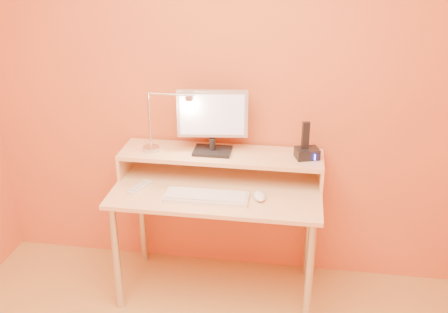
% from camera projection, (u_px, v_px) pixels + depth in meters
% --- Properties ---
extents(wall_back, '(3.00, 0.04, 2.50)m').
position_uv_depth(wall_back, '(225.00, 84.00, 3.05)').
color(wall_back, orange).
rests_on(wall_back, floor).
extents(desk_leg_fl, '(0.04, 0.04, 0.69)m').
position_uv_depth(desk_leg_fl, '(117.00, 259.00, 2.98)').
color(desk_leg_fl, silver).
rests_on(desk_leg_fl, floor).
extents(desk_leg_fr, '(0.04, 0.04, 0.69)m').
position_uv_depth(desk_leg_fr, '(309.00, 277.00, 2.83)').
color(desk_leg_fr, silver).
rests_on(desk_leg_fr, floor).
extents(desk_leg_bl, '(0.04, 0.04, 0.69)m').
position_uv_depth(desk_leg_bl, '(142.00, 215.00, 3.43)').
color(desk_leg_bl, silver).
rests_on(desk_leg_bl, floor).
extents(desk_leg_br, '(0.04, 0.04, 0.69)m').
position_uv_depth(desk_leg_br, '(309.00, 228.00, 3.28)').
color(desk_leg_br, silver).
rests_on(desk_leg_br, floor).
extents(desk_lower, '(1.20, 0.60, 0.02)m').
position_uv_depth(desk_lower, '(217.00, 190.00, 2.98)').
color(desk_lower, '#E9BB8C').
rests_on(desk_lower, floor).
extents(shelf_riser_left, '(0.02, 0.30, 0.14)m').
position_uv_depth(shelf_riser_left, '(126.00, 161.00, 3.16)').
color(shelf_riser_left, '#E9BB8C').
rests_on(shelf_riser_left, desk_lower).
extents(shelf_riser_right, '(0.02, 0.30, 0.14)m').
position_uv_depth(shelf_riser_right, '(321.00, 173.00, 3.00)').
color(shelf_riser_right, '#E9BB8C').
rests_on(shelf_riser_right, desk_lower).
extents(desk_shelf, '(1.20, 0.30, 0.02)m').
position_uv_depth(desk_shelf, '(221.00, 155.00, 3.05)').
color(desk_shelf, '#E9BB8C').
rests_on(desk_shelf, desk_lower).
extents(monitor_foot, '(0.22, 0.16, 0.02)m').
position_uv_depth(monitor_foot, '(213.00, 151.00, 3.05)').
color(monitor_foot, black).
rests_on(monitor_foot, desk_shelf).
extents(monitor_neck, '(0.04, 0.04, 0.07)m').
position_uv_depth(monitor_neck, '(212.00, 144.00, 3.03)').
color(monitor_neck, black).
rests_on(monitor_neck, monitor_foot).
extents(monitor_panel, '(0.41, 0.09, 0.28)m').
position_uv_depth(monitor_panel, '(212.00, 114.00, 2.96)').
color(monitor_panel, '#B4B4BB').
rests_on(monitor_panel, monitor_neck).
extents(monitor_back, '(0.37, 0.06, 0.24)m').
position_uv_depth(monitor_back, '(213.00, 112.00, 2.99)').
color(monitor_back, black).
rests_on(monitor_back, monitor_panel).
extents(monitor_screen, '(0.37, 0.05, 0.24)m').
position_uv_depth(monitor_screen, '(212.00, 115.00, 2.95)').
color(monitor_screen, silver).
rests_on(monitor_screen, monitor_panel).
extents(lamp_base, '(0.10, 0.10, 0.02)m').
position_uv_depth(lamp_base, '(151.00, 149.00, 3.07)').
color(lamp_base, silver).
rests_on(lamp_base, desk_shelf).
extents(lamp_post, '(0.01, 0.01, 0.33)m').
position_uv_depth(lamp_post, '(149.00, 121.00, 3.00)').
color(lamp_post, silver).
rests_on(lamp_post, lamp_base).
extents(lamp_arm, '(0.24, 0.01, 0.01)m').
position_uv_depth(lamp_arm, '(168.00, 94.00, 2.91)').
color(lamp_arm, silver).
rests_on(lamp_arm, lamp_post).
extents(lamp_head, '(0.04, 0.04, 0.03)m').
position_uv_depth(lamp_head, '(189.00, 98.00, 2.90)').
color(lamp_head, silver).
rests_on(lamp_head, lamp_arm).
extents(lamp_bulb, '(0.03, 0.03, 0.00)m').
position_uv_depth(lamp_bulb, '(189.00, 101.00, 2.91)').
color(lamp_bulb, '#FFEAC6').
rests_on(lamp_bulb, lamp_head).
extents(phone_dock, '(0.15, 0.13, 0.06)m').
position_uv_depth(phone_dock, '(307.00, 153.00, 2.96)').
color(phone_dock, black).
rests_on(phone_dock, desk_shelf).
extents(phone_handset, '(0.05, 0.04, 0.16)m').
position_uv_depth(phone_handset, '(306.00, 135.00, 2.92)').
color(phone_handset, black).
rests_on(phone_handset, phone_dock).
extents(phone_led, '(0.01, 0.00, 0.04)m').
position_uv_depth(phone_led, '(315.00, 157.00, 2.91)').
color(phone_led, '#3947FF').
rests_on(phone_led, phone_dock).
extents(keyboard, '(0.47, 0.15, 0.02)m').
position_uv_depth(keyboard, '(207.00, 197.00, 2.85)').
color(keyboard, silver).
rests_on(keyboard, desk_lower).
extents(mouse, '(0.09, 0.13, 0.04)m').
position_uv_depth(mouse, '(259.00, 196.00, 2.85)').
color(mouse, white).
rests_on(mouse, desk_lower).
extents(remote_control, '(0.10, 0.18, 0.02)m').
position_uv_depth(remote_control, '(140.00, 187.00, 2.97)').
color(remote_control, silver).
rests_on(remote_control, desk_lower).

